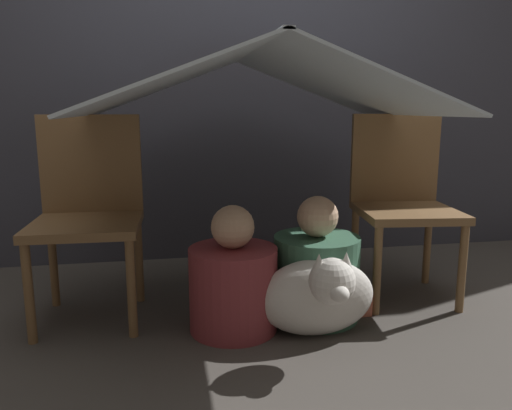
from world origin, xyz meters
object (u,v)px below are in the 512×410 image
object	(u,v)px
chair_left	(89,207)
person_second	(316,271)
person_front	(233,282)
chair_right	(402,197)
dog	(319,294)

from	to	relation	value
chair_left	person_second	world-z (taller)	chair_left
person_front	person_second	size ratio (longest dim) A/B	0.97
chair_left	person_front	distance (m)	0.70
chair_right	person_second	world-z (taller)	chair_right
chair_left	dog	bearing A→B (deg)	-22.92
chair_right	dog	bearing A→B (deg)	-135.47
person_front	dog	distance (m)	0.35
chair_left	person_second	bearing A→B (deg)	-11.34
chair_right	dog	size ratio (longest dim) A/B	1.83
person_front	person_second	bearing A→B (deg)	8.77
dog	chair_left	bearing A→B (deg)	155.16
chair_right	dog	world-z (taller)	chair_right
chair_left	person_front	world-z (taller)	chair_left
chair_right	dog	xyz separation A→B (m)	(-0.54, -0.41, -0.30)
chair_right	person_front	xyz separation A→B (m)	(-0.85, -0.28, -0.28)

